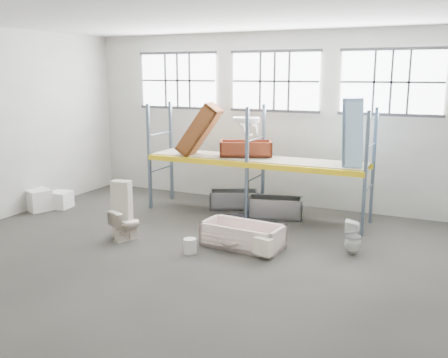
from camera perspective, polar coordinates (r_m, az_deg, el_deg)
The scene contains 31 objects.
floor at distance 10.80m, azimuth -3.42°, elevation -9.07°, with size 12.00×10.00×0.10m, color #44413B.
ceiling at distance 10.15m, azimuth -3.79°, elevation 18.90°, with size 12.00×10.00×0.10m, color silver.
wall_back at distance 14.77m, azimuth 5.89°, elevation 6.80°, with size 12.00×0.10×5.00m, color #A6A59A.
window_left at distance 15.95m, azimuth -5.29°, elevation 11.15°, with size 2.60×0.04×1.60m, color white.
window_mid at distance 14.60m, azimuth 5.83°, elevation 11.06°, with size 2.60×0.04×1.60m, color white.
window_right at distance 13.88m, azimuth 18.61°, elevation 10.46°, with size 2.60×0.04×1.60m, color white.
rack_upright_la at distance 14.30m, azimuth -8.55°, elevation 2.52°, with size 0.08×0.08×3.00m, color slate.
rack_upright_lb at distance 15.30m, azimuth -6.07°, elevation 3.20°, with size 0.08×0.08×3.00m, color slate.
rack_upright_ma at distance 12.91m, azimuth 2.63°, elevation 1.61°, with size 0.08×0.08×3.00m, color slate.
rack_upright_mb at distance 14.01m, azimuth 4.51°, elevation 2.41°, with size 0.08×0.08×3.00m, color slate.
rack_upright_ra at distance 12.11m, azimuth 15.87°, elevation 0.46°, with size 0.08×0.08×3.00m, color slate.
rack_upright_rb at distance 13.27m, azimuth 16.72°, elevation 1.40°, with size 0.08×0.08×3.00m, color slate.
rack_beam_front at distance 12.91m, azimuth 2.63°, elevation 1.61°, with size 6.00×0.10×0.14m, color yellow.
rack_beam_back at distance 14.01m, azimuth 4.51°, elevation 2.41°, with size 6.00×0.10×0.14m, color yellow.
shelf_deck at distance 13.44m, azimuth 3.62°, elevation 2.36°, with size 5.90×1.10×0.03m, color gray.
wet_patch at distance 13.08m, azimuth 2.23°, elevation -5.00°, with size 1.80×1.80×0.00m, color black.
bathtub_beige at distance 11.27m, azimuth 2.12°, elevation -6.44°, with size 1.80×0.85×0.53m, color beige, non-canonical shape.
cistern_spare at distance 10.54m, azimuth 4.51°, elevation -7.71°, with size 0.39×0.18×0.37m, color #F1E2C4.
sink_in_tub at distance 10.99m, azimuth 0.71°, elevation -7.49°, with size 0.44×0.44×0.15m, color beige.
toilet_beige at distance 11.90m, azimuth -11.19°, elevation -5.14°, with size 0.41×0.72×0.73m, color beige.
cistern_tall at distance 12.11m, azimuth -11.58°, elevation -3.33°, with size 0.44×0.28×1.35m, color beige.
toilet_white at distance 11.14m, azimuth 14.53°, elevation -6.44°, with size 0.34×0.35×0.76m, color white.
steel_tub_left at distance 14.42m, azimuth 1.12°, elevation -2.33°, with size 1.39×0.65×0.51m, color #96999E, non-canonical shape.
steel_tub_right at distance 13.56m, azimuth 5.81°, elevation -3.24°, with size 1.50×0.70×0.55m, color #94979A, non-canonical shape.
rust_tub_flat at distance 13.62m, azimuth 2.51°, elevation 3.53°, with size 1.41×0.66×0.40m, color #8E3915, non-canonical shape.
rust_tub_tilted at distance 13.85m, azimuth -2.81°, elevation 5.65°, with size 1.54×0.72×0.43m, color brown, non-canonical shape.
sink_on_shelf at distance 13.25m, azimuth 2.55°, elevation 4.49°, with size 0.73×0.56×0.65m, color white.
blue_tub_upright at distance 12.65m, azimuth 14.50°, elevation 5.13°, with size 1.71×0.80×0.48m, color #96BDE3, non-canonical shape.
bucket at distance 10.91m, azimuth -3.92°, elevation -7.66°, with size 0.28×0.28×0.33m, color silver.
carton_near at distance 15.15m, azimuth -20.50°, elevation -2.24°, with size 0.70×0.60×0.60m, color white.
carton_far at distance 15.19m, azimuth -18.24°, elevation -2.26°, with size 0.57×0.57×0.48m, color white.
Camera 1 is at (4.83, -8.84, 3.84)m, focal length 39.96 mm.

